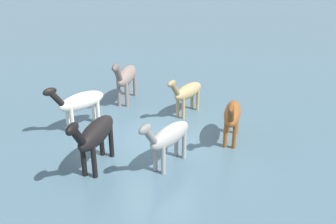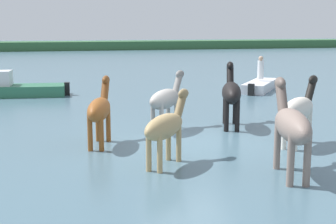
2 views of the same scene
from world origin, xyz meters
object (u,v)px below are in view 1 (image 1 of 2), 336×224
(horse_lead, at_px, (232,115))
(horse_chestnut_trailing, at_px, (187,92))
(horse_dun_straggler, at_px, (126,76))
(horse_pinto_flank, at_px, (168,136))
(horse_mid_herd, at_px, (95,134))
(horse_rear_stallion, at_px, (80,102))

(horse_lead, xyz_separation_m, horse_chestnut_trailing, (1.28, -2.38, -0.06))
(horse_lead, height_order, horse_chestnut_trailing, horse_lead)
(horse_dun_straggler, xyz_separation_m, horse_chestnut_trailing, (-2.45, 1.48, -0.19))
(horse_pinto_flank, distance_m, horse_lead, 2.67)
(horse_mid_herd, bearing_deg, horse_dun_straggler, -168.52)
(horse_dun_straggler, bearing_deg, horse_rear_stallion, -18.16)
(horse_lead, bearing_deg, horse_dun_straggler, -118.78)
(horse_chestnut_trailing, height_order, horse_mid_herd, horse_mid_herd)
(horse_rear_stallion, xyz_separation_m, horse_lead, (-5.31, 1.42, -0.02))
(horse_pinto_flank, height_order, horse_mid_herd, horse_mid_herd)
(horse_rear_stallion, bearing_deg, horse_pinto_flank, 95.91)
(horse_dun_straggler, height_order, horse_lead, horse_dun_straggler)
(horse_rear_stallion, xyz_separation_m, horse_chestnut_trailing, (-4.03, -0.96, -0.08))
(horse_pinto_flank, relative_size, horse_mid_herd, 0.78)
(horse_rear_stallion, bearing_deg, horse_dun_straggler, -164.08)
(horse_dun_straggler, height_order, horse_chestnut_trailing, horse_dun_straggler)
(horse_mid_herd, bearing_deg, horse_pinto_flank, 108.19)
(horse_dun_straggler, relative_size, horse_lead, 1.13)
(horse_dun_straggler, distance_m, horse_rear_stallion, 2.91)
(horse_pinto_flank, bearing_deg, horse_mid_herd, -51.36)
(horse_pinto_flank, xyz_separation_m, horse_dun_straggler, (1.47, -5.28, 0.13))
(horse_pinto_flank, relative_size, horse_rear_stallion, 0.99)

